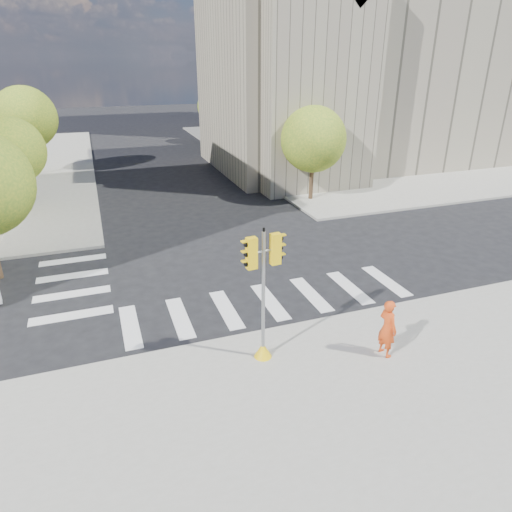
{
  "coord_description": "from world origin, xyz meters",
  "views": [
    {
      "loc": [
        -5.95,
        -16.72,
        8.93
      ],
      "look_at": [
        -0.71,
        -2.07,
        2.1
      ],
      "focal_mm": 32.0,
      "sensor_mm": 36.0,
      "label": 1
    }
  ],
  "objects_px": {
    "photographer": "(387,328)",
    "traffic_signal": "(263,306)",
    "lamp_near": "(295,123)",
    "lamp_far": "(236,105)"
  },
  "relations": [
    {
      "from": "photographer",
      "to": "traffic_signal",
      "type": "bearing_deg",
      "value": 64.43
    },
    {
      "from": "traffic_signal",
      "to": "photographer",
      "type": "height_order",
      "value": "traffic_signal"
    },
    {
      "from": "lamp_near",
      "to": "lamp_far",
      "type": "xyz_separation_m",
      "value": [
        0.0,
        14.0,
        0.0
      ]
    },
    {
      "from": "lamp_far",
      "to": "traffic_signal",
      "type": "relative_size",
      "value": 1.86
    },
    {
      "from": "lamp_near",
      "to": "traffic_signal",
      "type": "height_order",
      "value": "lamp_near"
    },
    {
      "from": "lamp_near",
      "to": "lamp_far",
      "type": "relative_size",
      "value": 1.0
    },
    {
      "from": "lamp_near",
      "to": "lamp_far",
      "type": "height_order",
      "value": "same"
    },
    {
      "from": "lamp_near",
      "to": "traffic_signal",
      "type": "relative_size",
      "value": 1.86
    },
    {
      "from": "traffic_signal",
      "to": "photographer",
      "type": "relative_size",
      "value": 2.25
    },
    {
      "from": "lamp_near",
      "to": "lamp_far",
      "type": "distance_m",
      "value": 14.0
    }
  ]
}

